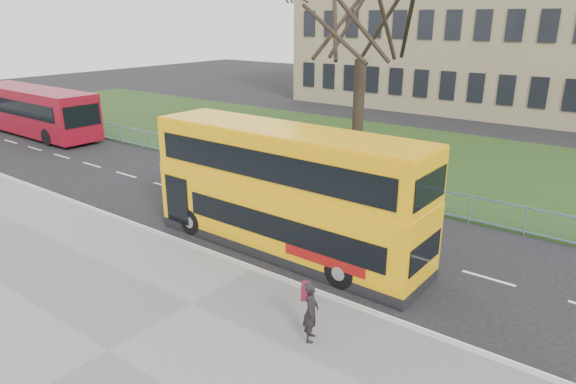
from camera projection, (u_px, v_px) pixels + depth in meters
name	position (u px, v px, depth m)	size (l,w,h in m)	color
ground	(283.00, 255.00, 17.21)	(120.00, 120.00, 0.00)	black
pavement	(109.00, 353.00, 12.11)	(80.00, 10.50, 0.12)	slate
kerb	(253.00, 270.00, 16.02)	(80.00, 0.20, 0.14)	gray
grass_verge	(443.00, 162.00, 27.98)	(80.00, 15.40, 0.08)	#1F3413
guard_railing	(377.00, 189.00, 22.01)	(40.00, 0.12, 1.10)	#6790B7
bare_tree	(362.00, 36.00, 24.30)	(9.28, 9.28, 13.25)	black
civic_building	(485.00, 24.00, 44.19)	(30.00, 15.00, 14.00)	#867655
yellow_bus	(285.00, 188.00, 16.90)	(9.94, 2.51, 4.15)	#FFB00A
red_bus	(34.00, 110.00, 34.35)	(11.80, 2.86, 3.10)	maroon
pedestrian	(311.00, 311.00, 12.27)	(0.56, 0.37, 1.54)	black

